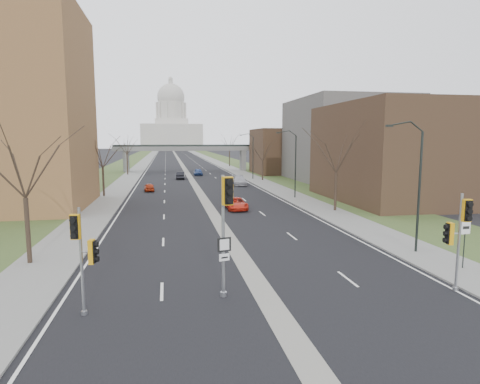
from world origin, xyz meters
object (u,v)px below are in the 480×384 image
object	(u,v)px
speed_limit_sign	(465,236)
car_left_far	(181,175)
signal_pole_median	(226,214)
car_right_near	(236,204)
signal_pole_right	(458,229)
car_right_far	(198,172)
car_left_near	(149,187)
signal_pole_left	(83,246)
car_right_mid	(239,181)

from	to	relation	value
speed_limit_sign	car_left_far	world-z (taller)	speed_limit_sign
signal_pole_median	car_right_near	world-z (taller)	signal_pole_median
signal_pole_right	car_right_far	distance (m)	69.79
car_right_near	car_right_far	bearing A→B (deg)	90.27
signal_pole_right	signal_pole_median	bearing A→B (deg)	-177.35
car_left_near	speed_limit_sign	bearing A→B (deg)	111.17
car_left_far	car_right_far	xyz separation A→B (m)	(4.00, 7.65, 0.02)
signal_pole_right	car_right_near	world-z (taller)	signal_pole_right
signal_pole_left	signal_pole_right	xyz separation A→B (m)	(17.58, -0.38, 0.15)
signal_pole_right	car_left_near	world-z (taller)	signal_pole_right
car_right_far	car_left_far	bearing A→B (deg)	-117.72
car_left_near	car_left_far	bearing A→B (deg)	-110.78
car_right_mid	speed_limit_sign	bearing A→B (deg)	-80.22
car_right_near	car_right_mid	distance (m)	23.78
signal_pole_right	car_left_far	world-z (taller)	signal_pole_right
signal_pole_median	car_right_near	bearing A→B (deg)	65.35
signal_pole_median	signal_pole_right	size ratio (longest dim) A/B	1.19
car_left_far	car_right_far	world-z (taller)	car_right_far
speed_limit_sign	car_right_mid	bearing A→B (deg)	93.34
signal_pole_left	car_left_far	world-z (taller)	signal_pole_left
signal_pole_right	car_right_mid	xyz separation A→B (m)	(-2.05, 49.09, -2.48)
car_left_far	car_right_mid	distance (m)	15.71
signal_pole_left	car_right_far	world-z (taller)	signal_pole_left
signal_pole_left	car_right_near	xyz separation A→B (m)	(10.92, 25.37, -2.46)
signal_pole_median	speed_limit_sign	world-z (taller)	signal_pole_median
car_right_mid	car_right_far	bearing A→B (deg)	108.44
signal_pole_median	car_left_near	size ratio (longest dim) A/B	1.67
car_left_far	car_right_mid	bearing A→B (deg)	130.65
signal_pole_right	car_right_near	bearing A→B (deg)	113.29
car_left_near	signal_pole_left	bearing A→B (deg)	84.17
signal_pole_right	speed_limit_sign	size ratio (longest dim) A/B	1.77
car_right_far	car_right_near	bearing A→B (deg)	-89.11
signal_pole_right	car_right_mid	distance (m)	49.19
car_right_far	signal_pole_left	bearing A→B (deg)	-98.50
signal_pole_median	car_left_near	distance (m)	42.84
signal_pole_median	car_left_near	bearing A→B (deg)	83.35
signal_pole_median	car_left_far	world-z (taller)	signal_pole_median
signal_pole_median	car_right_far	bearing A→B (deg)	72.90
signal_pole_right	car_right_near	xyz separation A→B (m)	(-6.66, 25.75, -2.61)
signal_pole_left	car_right_far	size ratio (longest dim) A/B	1.10
signal_pole_left	speed_limit_sign	world-z (taller)	signal_pole_left
signal_pole_left	car_left_far	bearing A→B (deg)	94.40
car_left_far	car_right_near	xyz separation A→B (m)	(4.76, -35.94, -0.07)
car_left_near	car_left_far	world-z (taller)	car_left_far
signal_pole_left	car_right_near	bearing A→B (deg)	76.85
car_left_near	car_right_near	xyz separation A→B (m)	(10.01, -17.84, 0.04)
signal_pole_left	car_right_near	world-z (taller)	signal_pole_left
signal_pole_median	car_left_far	size ratio (longest dim) A/B	1.37
speed_limit_sign	car_right_mid	xyz separation A→B (m)	(-4.99, 46.08, -1.28)
car_right_near	car_right_mid	xyz separation A→B (m)	(4.61, 23.33, 0.13)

